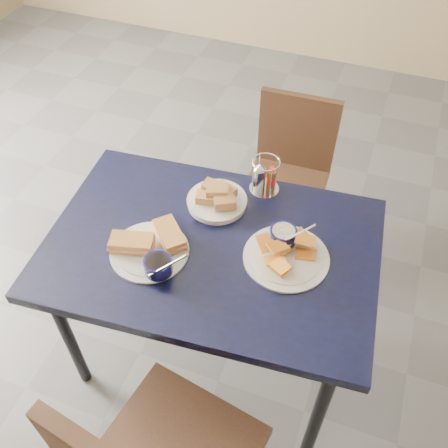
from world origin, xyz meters
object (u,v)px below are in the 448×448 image
(dining_table, at_px, (212,258))
(chair_far, at_px, (291,166))
(plantain_plate, at_px, (285,249))
(condiment_caddy, at_px, (264,177))
(sandwich_plate, at_px, (152,248))
(bread_basket, at_px, (217,199))

(dining_table, relative_size, chair_far, 1.48)
(chair_far, bearing_deg, plantain_plate, -78.42)
(chair_far, bearing_deg, condiment_caddy, -89.82)
(plantain_plate, bearing_deg, dining_table, -168.81)
(sandwich_plate, height_order, condiment_caddy, condiment_caddy)
(dining_table, bearing_deg, sandwich_plate, -148.45)
(dining_table, xyz_separation_m, bread_basket, (-0.05, 0.18, 0.10))
(bread_basket, distance_m, condiment_caddy, 0.19)
(chair_far, distance_m, plantain_plate, 0.86)
(plantain_plate, xyz_separation_m, bread_basket, (-0.29, 0.14, 0.01))
(dining_table, relative_size, plantain_plate, 4.13)
(dining_table, distance_m, chair_far, 0.86)
(dining_table, distance_m, bread_basket, 0.22)
(dining_table, bearing_deg, plantain_plate, 11.19)
(sandwich_plate, distance_m, bread_basket, 0.31)
(sandwich_plate, bearing_deg, plantain_plate, 20.24)
(dining_table, height_order, plantain_plate, plantain_plate)
(chair_far, xyz_separation_m, bread_basket, (-0.13, -0.65, 0.33))
(sandwich_plate, distance_m, plantain_plate, 0.43)
(dining_table, height_order, condiment_caddy, condiment_caddy)
(chair_far, relative_size, bread_basket, 3.71)
(plantain_plate, relative_size, condiment_caddy, 2.06)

